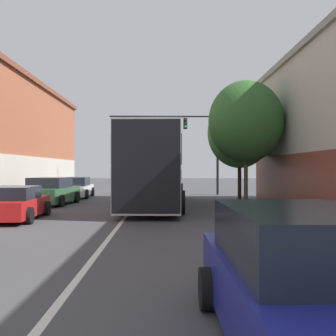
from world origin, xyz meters
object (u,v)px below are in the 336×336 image
Objects in this scene: parked_car_left_mid at (51,192)px; street_tree_far at (240,133)px; hatchback_foreground at (308,290)px; parked_car_left_near at (76,188)px; traffic_signal_gantry at (181,133)px; street_tree_near at (246,122)px; parked_car_left_distant at (14,204)px; bus at (156,165)px.

street_tree_far is (10.28, 1.65, 3.26)m from parked_car_left_mid.
parked_car_left_near is (-7.17, 22.06, -0.05)m from hatchback_foreground.
street_tree_near reaches higher than traffic_signal_gantry.
street_tree_far is at bearing -76.62° from parked_car_left_mid.
street_tree_near is 2.87m from street_tree_far.
hatchback_foreground is 1.07× the size of parked_car_left_mid.
traffic_signal_gantry is at bearing 107.47° from street_tree_near.
traffic_signal_gantry is 9.51m from street_tree_near.
hatchback_foreground is at bearing -152.27° from parked_car_left_mid.
parked_car_left_distant is at bearing -152.82° from street_tree_near.
parked_car_left_mid is (-0.16, -5.18, 0.05)m from parked_car_left_near.
parked_car_left_near is (-5.37, 5.72, -1.45)m from bus.
bus is at bearing 171.83° from street_tree_near.
parked_car_left_distant is (0.39, -6.15, -0.09)m from parked_car_left_mid.
traffic_signal_gantry is (7.03, 2.69, 3.86)m from parked_car_left_near.
parked_car_left_near is 0.59× the size of traffic_signal_gantry.
parked_car_left_near is at bearing 160.78° from street_tree_far.
parked_car_left_distant is at bearing -172.12° from parked_car_left_mid.
parked_car_left_near is 5.18m from parked_car_left_mid.
bus is at bearing -155.24° from street_tree_far.
hatchback_foreground is 25.05m from traffic_signal_gantry.
hatchback_foreground is 1.00× the size of parked_car_left_near.
parked_car_left_near is at bearing -1.91° from parked_car_left_distant.
parked_car_left_distant is 0.65× the size of street_tree_near.
street_tree_far is (4.75, 2.19, 1.86)m from bus.
traffic_signal_gantry is at bearing -28.94° from parked_car_left_distant.
bus is 2.91× the size of parked_car_left_mid.
hatchback_foreground is 0.58× the size of traffic_signal_gantry.
parked_car_left_near is 8.46m from traffic_signal_gantry.
bus is 2.13× the size of street_tree_far.
street_tree_near reaches higher than bus.
hatchback_foreground is 16.31m from street_tree_near.
street_tree_far is (10.12, -3.53, 3.31)m from parked_car_left_near.
street_tree_near reaches higher than parked_car_left_mid.
parked_car_left_mid is 11.32m from traffic_signal_gantry.
parked_car_left_distant is (0.23, -11.33, -0.04)m from parked_car_left_near.
bus is 2.73× the size of hatchback_foreground.
parked_car_left_distant is (-6.94, 10.73, -0.09)m from hatchback_foreground.
street_tree_near is (10.04, -1.19, 3.56)m from parked_car_left_mid.
street_tree_far is (3.09, -6.22, -0.55)m from traffic_signal_gantry.
bus reaches higher than parked_car_left_near.
bus reaches higher than parked_car_left_distant.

